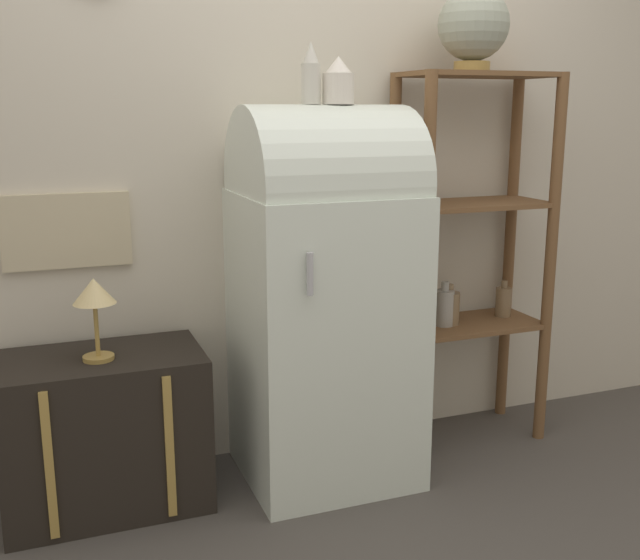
% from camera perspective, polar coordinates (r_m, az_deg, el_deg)
% --- Properties ---
extents(ground_plane, '(12.00, 12.00, 0.00)m').
position_cam_1_polar(ground_plane, '(2.99, 2.14, -16.36)').
color(ground_plane, '#4C4742').
extents(wall_back, '(7.00, 0.09, 2.70)m').
position_cam_1_polar(wall_back, '(3.14, -1.90, 10.90)').
color(wall_back, beige).
rests_on(wall_back, ground_plane).
extents(refrigerator, '(0.65, 0.64, 1.48)m').
position_cam_1_polar(refrigerator, '(2.92, 0.36, -0.77)').
color(refrigerator, silver).
rests_on(refrigerator, ground_plane).
extents(suitcase_trunk, '(0.73, 0.44, 0.59)m').
position_cam_1_polar(suitcase_trunk, '(2.94, -16.06, -11.03)').
color(suitcase_trunk, black).
rests_on(suitcase_trunk, ground_plane).
extents(shelf_unit, '(0.66, 0.35, 1.61)m').
position_cam_1_polar(shelf_unit, '(3.31, 11.38, 2.69)').
color(shelf_unit, brown).
rests_on(shelf_unit, ground_plane).
extents(globe, '(0.29, 0.29, 0.33)m').
position_cam_1_polar(globe, '(3.22, 11.62, 18.44)').
color(globe, '#AD8942').
rests_on(globe, shelf_unit).
extents(vase_left, '(0.07, 0.07, 0.22)m').
position_cam_1_polar(vase_left, '(2.83, -0.70, 15.34)').
color(vase_left, beige).
rests_on(vase_left, refrigerator).
extents(vase_center, '(0.12, 0.12, 0.17)m').
position_cam_1_polar(vase_center, '(2.86, 1.41, 14.84)').
color(vase_center, silver).
rests_on(vase_center, refrigerator).
extents(desk_lamp, '(0.15, 0.15, 0.30)m').
position_cam_1_polar(desk_lamp, '(2.73, -16.81, -1.29)').
color(desk_lamp, '#AD8942').
rests_on(desk_lamp, suitcase_trunk).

